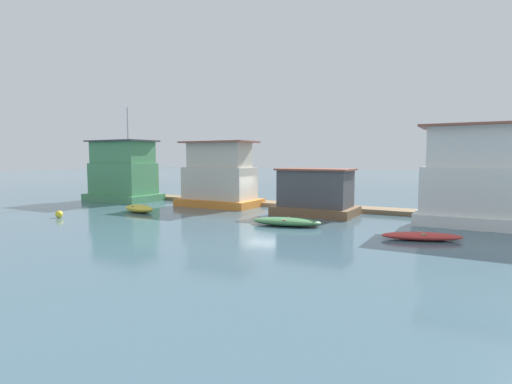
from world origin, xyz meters
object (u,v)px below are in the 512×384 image
(houseboat_brown, at_px, (315,193))
(buoy_yellow, at_px, (59,214))
(houseboat_white, at_px, (484,180))
(dinghy_green, at_px, (287,222))
(dinghy_red, at_px, (422,236))
(houseboat_green, at_px, (123,173))
(houseboat_orange, at_px, (219,178))
(dinghy_yellow, at_px, (139,208))

(houseboat_brown, height_order, buoy_yellow, houseboat_brown)
(houseboat_white, relative_size, dinghy_green, 1.69)
(houseboat_brown, distance_m, dinghy_red, 9.20)
(houseboat_green, height_order, dinghy_green, houseboat_green)
(dinghy_red, bearing_deg, houseboat_orange, 157.91)
(dinghy_yellow, distance_m, buoy_yellow, 5.10)
(houseboat_white, height_order, dinghy_yellow, houseboat_white)
(dinghy_yellow, height_order, dinghy_green, dinghy_yellow)
(houseboat_green, height_order, dinghy_yellow, houseboat_green)
(houseboat_brown, xyz_separation_m, dinghy_green, (0.11, -4.90, -1.23))
(houseboat_white, xyz_separation_m, dinghy_yellow, (-21.20, -5.15, -2.32))
(houseboat_orange, xyz_separation_m, buoy_yellow, (-5.49, -10.23, -2.02))
(dinghy_red, bearing_deg, dinghy_green, 175.79)
(houseboat_brown, relative_size, houseboat_white, 0.77)
(houseboat_brown, height_order, dinghy_green, houseboat_brown)
(houseboat_white, xyz_separation_m, buoy_yellow, (-23.81, -9.53, -2.36))
(houseboat_white, distance_m, dinghy_red, 6.69)
(houseboat_green, relative_size, houseboat_white, 1.18)
(houseboat_green, relative_size, dinghy_green, 1.99)
(dinghy_yellow, bearing_deg, houseboat_white, 13.64)
(dinghy_green, bearing_deg, houseboat_green, 164.64)
(houseboat_white, bearing_deg, houseboat_orange, 177.81)
(houseboat_green, xyz_separation_m, dinghy_yellow, (6.96, -5.03, -2.23))
(dinghy_green, bearing_deg, houseboat_brown, 91.32)
(houseboat_orange, distance_m, buoy_yellow, 11.79)
(dinghy_red, bearing_deg, buoy_yellow, -169.82)
(dinghy_green, bearing_deg, houseboat_white, 28.04)
(houseboat_orange, relative_size, dinghy_red, 1.67)
(houseboat_green, relative_size, dinghy_yellow, 2.73)
(houseboat_green, xyz_separation_m, houseboat_brown, (18.33, -0.17, -1.04))
(houseboat_green, distance_m, houseboat_orange, 9.89)
(houseboat_brown, distance_m, dinghy_yellow, 12.42)
(dinghy_green, bearing_deg, buoy_yellow, -162.83)
(dinghy_green, distance_m, dinghy_red, 7.22)
(houseboat_white, xyz_separation_m, dinghy_green, (-9.73, -5.18, -2.36))
(houseboat_green, distance_m, buoy_yellow, 10.62)
(buoy_yellow, bearing_deg, dinghy_yellow, 59.25)
(dinghy_green, relative_size, buoy_yellow, 8.98)
(dinghy_yellow, xyz_separation_m, buoy_yellow, (-2.61, -4.39, -0.04))
(houseboat_orange, bearing_deg, houseboat_white, -2.19)
(dinghy_green, xyz_separation_m, dinghy_red, (7.20, -0.53, -0.05))
(dinghy_green, distance_m, buoy_yellow, 14.74)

